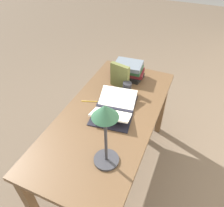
% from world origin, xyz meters
% --- Properties ---
extents(ground_plane, '(12.00, 12.00, 0.00)m').
position_xyz_m(ground_plane, '(0.00, 0.00, 0.00)').
color(ground_plane, brown).
extents(reading_desk, '(1.49, 0.71, 0.75)m').
position_xyz_m(reading_desk, '(0.00, 0.00, 0.65)').
color(reading_desk, brown).
rests_on(reading_desk, ground_plane).
extents(open_book, '(0.47, 0.36, 0.09)m').
position_xyz_m(open_book, '(-0.05, 0.02, 0.78)').
color(open_book, black).
rests_on(open_book, reading_desk).
extents(book_stack_tall, '(0.21, 0.31, 0.15)m').
position_xyz_m(book_stack_tall, '(-0.53, -0.05, 0.83)').
color(book_stack_tall, black).
rests_on(book_stack_tall, reading_desk).
extents(book_standing_upright, '(0.07, 0.18, 0.22)m').
position_xyz_m(book_standing_upright, '(-0.36, -0.06, 0.86)').
color(book_standing_upright, brown).
rests_on(book_standing_upright, reading_desk).
extents(reading_lamp, '(0.16, 0.16, 0.46)m').
position_xyz_m(reading_lamp, '(0.40, 0.16, 1.08)').
color(reading_lamp, '#2D2D33').
rests_on(reading_lamp, reading_desk).
extents(coffee_mug, '(0.11, 0.08, 0.10)m').
position_xyz_m(coffee_mug, '(-0.31, 0.03, 0.80)').
color(coffee_mug, '#28282D').
rests_on(coffee_mug, reading_desk).
extents(pencil, '(0.07, 0.17, 0.01)m').
position_xyz_m(pencil, '(-0.07, -0.19, 0.76)').
color(pencil, gold).
rests_on(pencil, reading_desk).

